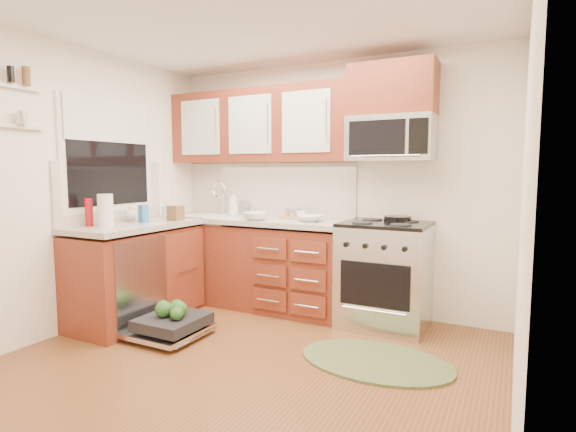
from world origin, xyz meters
The scene contains 37 objects.
floor centered at (0.00, 0.00, 0.00)m, with size 3.50×3.50×0.00m, color brown.
ceiling centered at (0.00, 0.00, 2.50)m, with size 3.50×3.50×0.00m, color white.
wall_back centered at (0.00, 1.75, 1.25)m, with size 3.50×0.04×2.50m, color white.
wall_left centered at (-1.75, 0.00, 1.25)m, with size 0.04×3.50×2.50m, color white.
wall_right centered at (1.75, 0.00, 1.25)m, with size 0.04×3.50×2.50m, color white.
base_cabinet_back centered at (-0.73, 1.45, 0.42)m, with size 2.05×0.60×0.85m, color #5E2015.
base_cabinet_left centered at (-1.45, 0.52, 0.42)m, with size 0.60×1.25×0.85m, color #5E2015.
countertop_back centered at (-0.72, 1.44, 0.90)m, with size 2.07×0.64×0.05m, color beige.
countertop_left centered at (-1.44, 0.53, 0.90)m, with size 0.64×1.27×0.05m, color beige.
backsplash_back centered at (-0.73, 1.74, 1.21)m, with size 2.05×0.02×0.57m, color silver.
backsplash_left centered at (-1.74, 0.52, 1.21)m, with size 0.02×1.25×0.57m, color silver.
upper_cabinets centered at (-0.73, 1.57, 1.88)m, with size 2.05×0.35×0.75m, color #5E2015, non-canonical shape.
cabinet_over_mw centered at (0.68, 1.57, 2.13)m, with size 0.76×0.35×0.47m, color #5E2015.
range centered at (0.68, 1.43, 0.47)m, with size 0.76×0.64×0.95m, color silver, non-canonical shape.
microwave centered at (0.68, 1.55, 1.70)m, with size 0.76×0.38×0.40m, color silver, non-canonical shape.
sink centered at (-1.25, 1.42, 0.80)m, with size 0.62×0.50×0.26m, color white, non-canonical shape.
dishwasher centered at (-0.86, 0.30, 0.10)m, with size 0.70×0.60×0.20m, color silver, non-canonical shape.
window centered at (-1.74, 0.50, 1.55)m, with size 0.03×1.05×1.05m, color white, non-canonical shape.
window_blind centered at (-1.71, 0.50, 1.88)m, with size 0.02×0.96×0.40m, color white.
shelf_upper centered at (-1.72, -0.35, 2.05)m, with size 0.04×0.40×0.03m, color white.
shelf_lower centered at (-1.72, -0.35, 1.75)m, with size 0.04×0.40×0.03m, color white.
rug centered at (0.84, 0.61, 0.01)m, with size 1.14×0.74×0.02m, color #5F6E3F, non-canonical shape.
skillet centered at (0.75, 1.58, 0.97)m, with size 0.25×0.25×0.05m, color black.
stock_pot centered at (-0.31, 1.57, 0.98)m, with size 0.18×0.18×0.11m, color silver.
cutting_board centered at (-0.28, 1.55, 0.94)m, with size 0.30×0.19×0.02m, color #AB794E.
canister centered at (-0.97, 1.65, 1.00)m, with size 0.10×0.10×0.16m, color silver.
paper_towel_roll centered at (-1.48, 0.22, 1.07)m, with size 0.13×0.13×0.29m, color white.
mustard_bottle centered at (-1.62, 0.30, 1.02)m, with size 0.06×0.06×0.20m, color yellow.
red_bottle centered at (-1.62, 0.16, 1.05)m, with size 0.07×0.07×0.25m, color #A40D16.
wooden_box centered at (-1.25, 0.86, 1.00)m, with size 0.15×0.10×0.15m, color brown.
blue_carton centered at (-1.42, 0.61, 1.01)m, with size 0.10×0.06×0.16m, color blue.
bowl_a centered at (-0.05, 1.39, 0.96)m, with size 0.25×0.25×0.06m, color #999999.
bowl_b centered at (-0.58, 1.25, 0.96)m, with size 0.25×0.25×0.08m, color #999999.
cup centered at (-0.20, 1.53, 0.97)m, with size 0.11×0.11×0.09m, color #999999.
soap_bottle_a centered at (-1.00, 1.50, 1.06)m, with size 0.11×0.11×0.28m, color #999999.
soap_bottle_b centered at (-1.53, 1.05, 1.01)m, with size 0.08×0.08×0.18m, color #999999.
soap_bottle_c centered at (-1.62, 0.64, 1.00)m, with size 0.12×0.12×0.15m, color #999999.
Camera 1 is at (1.73, -2.52, 1.41)m, focal length 28.00 mm.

